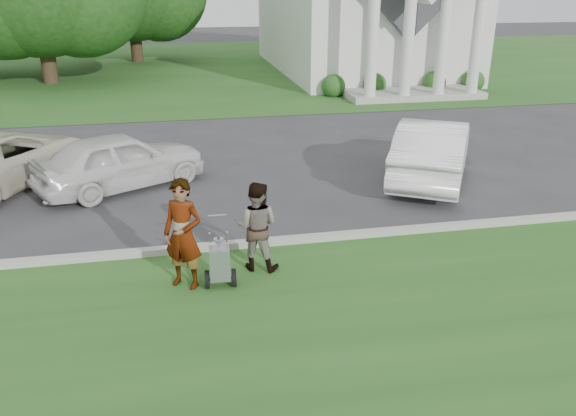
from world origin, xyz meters
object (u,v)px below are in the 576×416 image
object	(u,v)px
striping_cart	(220,264)
car_d	(432,149)
car_b	(121,160)
person_right	(256,227)
car_a	(3,158)
parking_meter_near	(264,218)
person_left	(183,235)

from	to	relation	value
striping_cart	car_d	size ratio (longest dim) A/B	0.22
car_b	car_d	xyz separation A→B (m)	(8.06, -0.86, 0.08)
person_right	car_a	bearing A→B (deg)	-24.14
car_b	parking_meter_near	bearing A→B (deg)	-176.93
striping_cart	car_b	size ratio (longest dim) A/B	0.25
person_right	car_b	bearing A→B (deg)	-39.67
person_right	car_a	xyz separation A→B (m)	(-5.75, 5.91, -0.13)
person_left	parking_meter_near	size ratio (longest dim) A/B	1.41
parking_meter_near	car_d	size ratio (longest dim) A/B	0.28
person_left	striping_cart	bearing A→B (deg)	17.23
striping_cart	person_left	xyz separation A→B (m)	(-0.58, 0.14, 0.54)
car_a	car_d	world-z (taller)	car_d
striping_cart	person_left	size ratio (longest dim) A/B	0.56
parking_meter_near	person_right	bearing A→B (deg)	-120.97
striping_cart	parking_meter_near	bearing A→B (deg)	46.60
striping_cart	car_a	bearing A→B (deg)	131.23
car_a	car_b	xyz separation A→B (m)	(3.00, -0.89, 0.03)
person_right	car_b	world-z (taller)	person_right
parking_meter_near	car_b	size ratio (longest dim) A/B	0.32
person_left	car_a	xyz separation A→B (m)	(-4.45, 6.31, -0.27)
parking_meter_near	car_d	distance (m)	6.40
car_a	person_left	bearing A→B (deg)	153.14
striping_cart	car_d	distance (m)	7.66
car_d	person_left	bearing A→B (deg)	64.78
striping_cart	parking_meter_near	world-z (taller)	parking_meter_near
person_left	person_right	bearing A→B (deg)	47.57
person_right	car_a	world-z (taller)	person_right
parking_meter_near	car_d	bearing A→B (deg)	36.93
car_d	striping_cart	bearing A→B (deg)	68.10
car_b	person_right	bearing A→B (deg)	179.69
person_left	person_right	size ratio (longest dim) A/B	1.16
car_a	car_d	bearing A→B (deg)	-160.98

